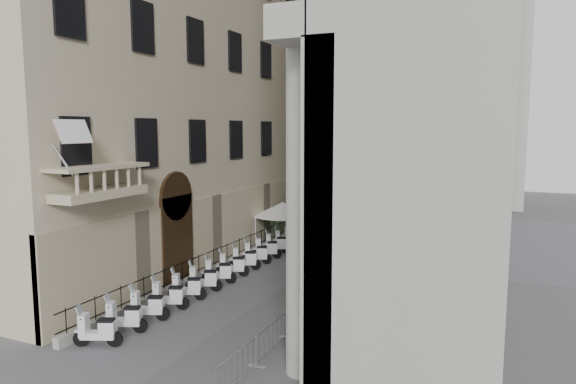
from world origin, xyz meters
name	(u,v)px	position (x,y,z in m)	size (l,w,h in m)	color
far_building	(416,58)	(0.00, 48.00, 15.00)	(22.00, 10.00, 30.00)	#B3B2A9
iron_fence	(247,257)	(-4.30, 18.00, 0.00)	(0.30, 28.00, 1.40)	black
blue_awning	(415,243)	(4.15, 26.00, 0.00)	(1.60, 3.00, 3.00)	navy
flag	(84,340)	(-4.00, 5.00, 0.00)	(1.00, 1.40, 8.20)	#9E0C11
scooter_0	(99,346)	(-3.13, 4.81, 0.00)	(0.56, 1.40, 1.50)	silver
scooter_1	(125,333)	(-3.13, 6.16, 0.00)	(0.56, 1.40, 1.50)	silver
scooter_2	(149,320)	(-3.13, 7.51, 0.00)	(0.56, 1.40, 1.50)	silver
scooter_3	(169,310)	(-3.13, 8.87, 0.00)	(0.56, 1.40, 1.50)	silver
scooter_4	(188,300)	(-3.13, 10.22, 0.00)	(0.56, 1.40, 1.50)	silver
scooter_5	(204,291)	(-3.13, 11.57, 0.00)	(0.56, 1.40, 1.50)	silver
scooter_6	(219,283)	(-3.13, 12.92, 0.00)	(0.56, 1.40, 1.50)	silver
scooter_7	(233,276)	(-3.13, 14.27, 0.00)	(0.56, 1.40, 1.50)	silver
scooter_8	(245,270)	(-3.13, 15.63, 0.00)	(0.56, 1.40, 1.50)	silver
scooter_9	(257,264)	(-3.13, 16.98, 0.00)	(0.56, 1.40, 1.50)	silver
scooter_10	(267,258)	(-3.13, 18.33, 0.00)	(0.56, 1.40, 1.50)	silver
scooter_11	(277,253)	(-3.13, 19.68, 0.00)	(0.56, 1.40, 1.50)	silver
scooter_12	(286,249)	(-3.13, 21.03, 0.00)	(0.56, 1.40, 1.50)	silver
scooter_13	(294,244)	(-3.13, 22.38, 0.00)	(0.56, 1.40, 1.50)	silver
scooter_14	(302,240)	(-3.13, 23.74, 0.00)	(0.56, 1.40, 1.50)	silver
scooter_15	(309,236)	(-3.13, 25.09, 0.00)	(0.56, 1.40, 1.50)	silver
barrier_1	(273,352)	(2.72, 6.90, 0.00)	(0.60, 2.40, 1.10)	#9C9FA3
barrier_2	(301,326)	(2.72, 9.40, 0.00)	(0.60, 2.40, 1.10)	#9C9FA3
barrier_3	(323,306)	(2.72, 11.90, 0.00)	(0.60, 2.40, 1.10)	#9C9FA3
barrier_4	(341,290)	(2.72, 14.40, 0.00)	(0.60, 2.40, 1.10)	#9C9FA3
barrier_5	(356,276)	(2.72, 16.90, 0.00)	(0.60, 2.40, 1.10)	#9C9FA3
barrier_6	(368,264)	(2.72, 19.40, 0.00)	(0.60, 2.40, 1.10)	#9C9FA3
barrier_7	(379,254)	(2.72, 21.90, 0.00)	(0.60, 2.40, 1.10)	#9C9FA3
security_tent	(282,209)	(-3.60, 21.51, 2.46)	(3.62, 3.62, 2.94)	silver
street_lamp	(298,177)	(-3.95, 25.03, 4.22)	(2.34, 0.23, 7.16)	#9A9CA2
info_kiosk	(295,223)	(-4.19, 24.99, 0.89)	(0.56, 0.86, 1.76)	black
pedestrian_a	(375,227)	(1.42, 26.03, 0.90)	(0.66, 0.43, 1.80)	#0D1134
pedestrian_b	(391,220)	(1.79, 29.20, 0.89)	(0.87, 0.68, 1.78)	black
pedestrian_c	(372,213)	(-0.34, 32.11, 0.79)	(0.77, 0.50, 1.57)	black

